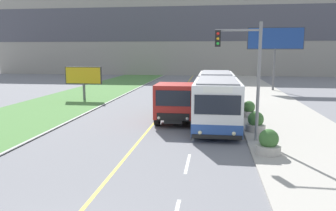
{
  "coord_description": "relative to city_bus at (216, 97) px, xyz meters",
  "views": [
    {
      "loc": [
        3.71,
        -5.15,
        4.58
      ],
      "look_at": [
        1.1,
        13.85,
        1.4
      ],
      "focal_mm": 35.0,
      "sensor_mm": 36.0,
      "label": 1
    }
  ],
  "objects": [
    {
      "name": "traffic_light_mast",
      "position": [
        1.37,
        -5.63,
        2.29
      ],
      "size": [
        2.28,
        0.32,
        6.0
      ],
      "color": "slate",
      "rests_on": "ground_plane"
    },
    {
      "name": "billboard_small",
      "position": [
        -12.4,
        7.25,
        0.71
      ],
      "size": [
        3.55,
        0.24,
        3.16
      ],
      "color": "#59595B",
      "rests_on": "ground_plane"
    },
    {
      "name": "city_bus",
      "position": [
        0.0,
        0.0,
        0.0
      ],
      "size": [
        2.72,
        12.91,
        2.99
      ],
      "color": "white",
      "rests_on": "ground_plane"
    },
    {
      "name": "apartment_block_background",
      "position": [
        -3.96,
        44.28,
        7.69
      ],
      "size": [
        80.0,
        8.04,
        18.42
      ],
      "color": "gray",
      "rests_on": "ground_plane"
    },
    {
      "name": "planter_round_second",
      "position": [
        2.22,
        -3.63,
        -0.95
      ],
      "size": [
        1.12,
        1.12,
        1.14
      ],
      "color": "#B7B2A8",
      "rests_on": "sidewalk_right"
    },
    {
      "name": "dump_truck",
      "position": [
        -2.53,
        -1.52,
        -0.21
      ],
      "size": [
        2.52,
        6.75,
        2.59
      ],
      "color": "black",
      "rests_on": "ground_plane"
    },
    {
      "name": "planter_round_third",
      "position": [
        2.28,
        0.6,
        -0.96
      ],
      "size": [
        1.06,
        1.06,
        1.11
      ],
      "color": "#B7B2A8",
      "rests_on": "sidewalk_right"
    },
    {
      "name": "planter_round_near",
      "position": [
        2.26,
        -7.86,
        -0.96
      ],
      "size": [
        1.09,
        1.09,
        1.12
      ],
      "color": "#B7B2A8",
      "rests_on": "sidewalk_right"
    },
    {
      "name": "billboard_large",
      "position": [
        6.76,
        17.19,
        4.26
      ],
      "size": [
        6.33,
        0.24,
        7.31
      ],
      "color": "#59595B",
      "rests_on": "ground_plane"
    }
  ]
}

